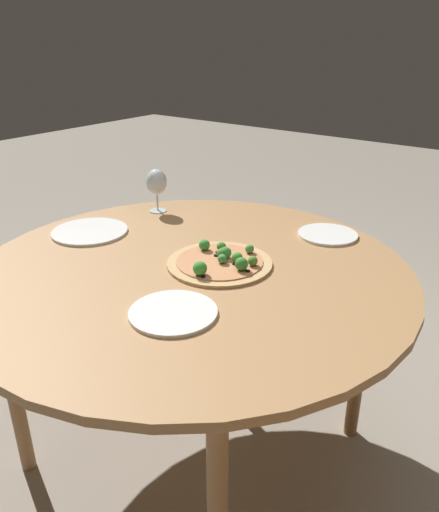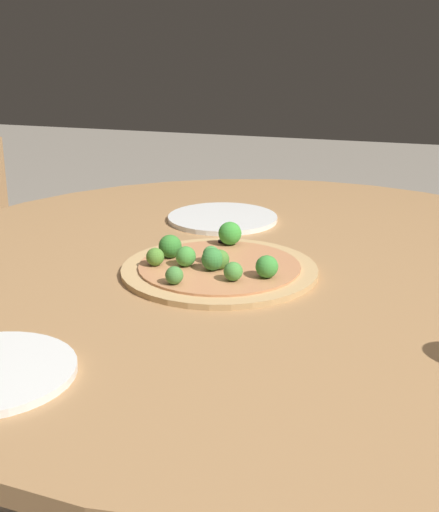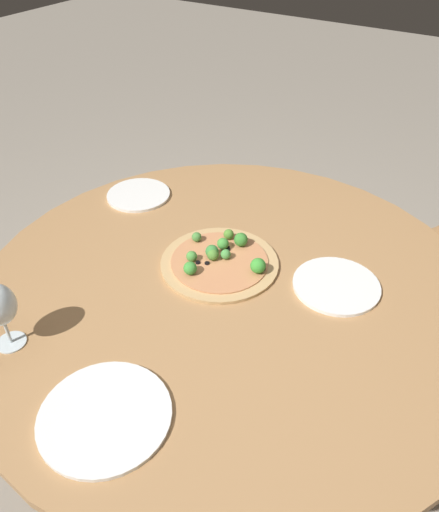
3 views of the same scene
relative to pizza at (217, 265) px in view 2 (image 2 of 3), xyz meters
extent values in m
cylinder|color=#A87A4C|center=(0.07, -0.06, -0.03)|extent=(1.39, 1.39, 0.03)
cylinder|color=#A87A4C|center=(0.50, 0.37, -0.41)|extent=(0.05, 0.05, 0.73)
cylinder|color=#997047|center=(0.62, 0.64, -0.58)|extent=(0.04, 0.04, 0.38)
cylinder|color=#997047|center=(0.78, 0.94, -0.58)|extent=(0.04, 0.04, 0.38)
cylinder|color=tan|center=(0.00, 0.00, -0.01)|extent=(0.34, 0.34, 0.01)
cylinder|color=tan|center=(0.00, 0.00, 0.00)|extent=(0.28, 0.28, 0.00)
sphere|color=green|center=(-0.04, -0.10, 0.02)|extent=(0.04, 0.04, 0.04)
sphere|color=green|center=(0.11, 0.01, 0.02)|extent=(0.04, 0.04, 0.04)
sphere|color=#3B8732|center=(0.01, 0.09, 0.02)|extent=(0.04, 0.04, 0.04)
sphere|color=#3C873B|center=(-0.03, 0.00, 0.02)|extent=(0.04, 0.04, 0.04)
sphere|color=#4A923D|center=(-0.07, -0.05, 0.02)|extent=(0.03, 0.03, 0.03)
sphere|color=#478A2F|center=(0.12, 0.01, 0.01)|extent=(0.03, 0.03, 0.03)
sphere|color=#48863C|center=(-0.11, 0.04, 0.02)|extent=(0.03, 0.03, 0.03)
sphere|color=#518730|center=(-0.03, 0.10, 0.02)|extent=(0.03, 0.03, 0.03)
sphere|color=#46953B|center=(-0.02, 0.05, 0.02)|extent=(0.03, 0.03, 0.03)
sphere|color=#499444|center=(0.01, 0.01, 0.02)|extent=(0.03, 0.03, 0.03)
sphere|color=#4E8733|center=(-0.02, -0.01, 0.02)|extent=(0.03, 0.03, 0.03)
cylinder|color=black|center=(-0.05, -0.05, 0.00)|extent=(0.01, 0.01, 0.00)
cylinder|color=black|center=(0.01, 0.11, 0.00)|extent=(0.01, 0.01, 0.00)
cylinder|color=black|center=(-0.01, 0.05, 0.00)|extent=(0.01, 0.01, 0.00)
cylinder|color=black|center=(0.12, 0.03, 0.00)|extent=(0.01, 0.01, 0.00)
cylinder|color=black|center=(-0.01, 0.06, 0.00)|extent=(0.01, 0.01, 0.00)
cylinder|color=black|center=(-0.02, -0.04, 0.00)|extent=(0.01, 0.01, 0.00)
cylinder|color=white|center=(0.32, 0.08, -0.01)|extent=(0.24, 0.24, 0.01)
camera|label=1|loc=(1.15, 0.86, 0.66)|focal=35.00mm
camera|label=2|loc=(-1.10, -0.33, 0.40)|focal=50.00mm
camera|label=3|loc=(0.59, -0.94, 0.89)|focal=35.00mm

